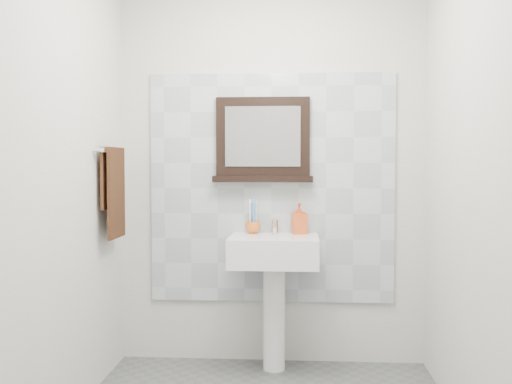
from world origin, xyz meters
TOP-DOWN VIEW (x-y plane):
  - back_wall at (0.00, 1.10)m, footprint 2.00×0.01m
  - front_wall at (0.00, -1.10)m, footprint 2.00×0.01m
  - left_wall at (-1.00, 0.00)m, footprint 0.01×2.20m
  - right_wall at (1.00, 0.00)m, footprint 0.01×2.20m
  - splashback at (0.00, 1.09)m, footprint 1.60×0.02m
  - pedestal_sink at (0.03, 0.87)m, footprint 0.55×0.44m
  - toothbrush_cup at (-0.12, 1.02)m, footprint 0.11×0.11m
  - toothbrushes at (-0.11, 1.02)m, footprint 0.05×0.04m
  - soap_dispenser at (0.18, 1.02)m, footprint 0.11×0.11m
  - framed_mirror at (-0.05, 1.06)m, footprint 0.65×0.11m
  - towel_bar at (-0.95, 0.71)m, footprint 0.07×0.40m
  - hand_towel at (-0.94, 0.71)m, footprint 0.06×0.30m

SIDE VIEW (x-z plane):
  - pedestal_sink at x=0.03m, z-range 0.20..1.16m
  - toothbrush_cup at x=-0.12m, z-range 0.86..0.93m
  - soap_dispenser at x=0.18m, z-range 0.86..1.06m
  - toothbrushes at x=-0.11m, z-range 0.88..1.09m
  - splashback at x=0.00m, z-range 0.40..1.90m
  - hand_towel at x=-0.94m, z-range 0.90..1.45m
  - back_wall at x=0.00m, z-range 0.00..2.50m
  - front_wall at x=0.00m, z-range 0.00..2.50m
  - left_wall at x=-1.00m, z-range 0.00..2.50m
  - right_wall at x=1.00m, z-range 0.00..2.50m
  - towel_bar at x=-0.95m, z-range 1.38..1.40m
  - framed_mirror at x=-0.05m, z-range 1.18..1.73m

